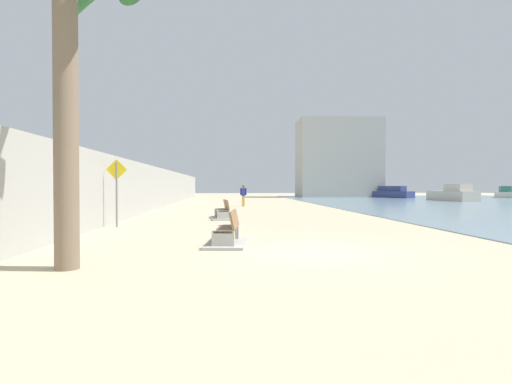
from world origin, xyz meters
The scene contains 11 objects.
ground_plane centered at (0.00, 18.00, 0.00)m, with size 120.00×120.00×0.00m, color #C6B793.
seawall centered at (-7.50, 18.00, 1.51)m, with size 0.80×64.00×3.03m, color #ADAAA3.
palm_tree centered at (-5.33, -1.66, 5.30)m, with size 3.06×3.11×6.76m.
bench_near centered at (-2.09, 1.29, 0.23)m, with size 1.32×2.21×0.98m.
bench_far centered at (-2.34, 9.69, 0.23)m, with size 1.35×2.22×0.98m.
person_walking centered at (-0.79, 21.21, 1.03)m, with size 0.53×0.24×1.76m.
boat_far_left centered at (22.76, 30.42, 0.75)m, with size 2.96×6.03×1.85m.
boat_outer centered at (36.74, 40.75, 0.63)m, with size 3.69×4.73×1.62m.
boat_far_right centered at (20.29, 42.32, 0.65)m, with size 6.19×7.85×1.63m.
pedestrian_sign centered at (-6.56, 6.19, 1.71)m, with size 0.85×0.08×2.76m.
harbor_building centered at (14.46, 46.00, 5.77)m, with size 12.00×6.00×11.54m, color #ADAAA3.
Camera 1 is at (-2.08, -9.48, 1.68)m, focal length 26.53 mm.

